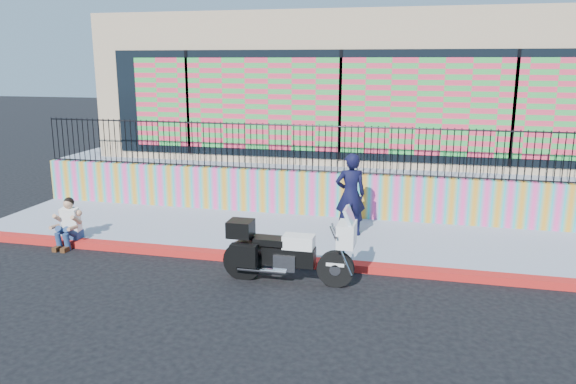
% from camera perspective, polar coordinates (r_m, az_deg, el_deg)
% --- Properties ---
extents(ground, '(90.00, 90.00, 0.00)m').
position_cam_1_polar(ground, '(11.24, 1.90, -7.52)').
color(ground, black).
rests_on(ground, ground).
extents(red_curb, '(16.00, 0.30, 0.15)m').
position_cam_1_polar(red_curb, '(11.22, 1.90, -7.16)').
color(red_curb, '#B50C22').
rests_on(red_curb, ground).
extents(sidewalk, '(16.00, 3.00, 0.15)m').
position_cam_1_polar(sidewalk, '(12.75, 3.42, -4.64)').
color(sidewalk, '#97A0B5').
rests_on(sidewalk, ground).
extents(mural_wall, '(16.00, 0.20, 1.10)m').
position_cam_1_polar(mural_wall, '(14.10, 4.61, -0.27)').
color(mural_wall, '#FE429A').
rests_on(mural_wall, sidewalk).
extents(metal_fence, '(15.80, 0.04, 1.20)m').
position_cam_1_polar(metal_fence, '(13.88, 4.70, 4.35)').
color(metal_fence, black).
rests_on(metal_fence, mural_wall).
extents(elevated_platform, '(16.00, 10.00, 1.25)m').
position_cam_1_polar(elevated_platform, '(19.07, 7.04, 2.99)').
color(elevated_platform, '#97A0B5').
rests_on(elevated_platform, ground).
extents(storefront_building, '(14.00, 8.06, 4.00)m').
position_cam_1_polar(storefront_building, '(18.57, 7.19, 10.87)').
color(storefront_building, tan).
rests_on(storefront_building, elevated_platform).
extents(police_motorcycle, '(2.40, 0.79, 1.49)m').
position_cam_1_polar(police_motorcycle, '(10.26, -0.17, -5.87)').
color(police_motorcycle, black).
rests_on(police_motorcycle, ground).
extents(police_officer, '(0.79, 0.64, 1.86)m').
position_cam_1_polar(police_officer, '(12.51, 6.36, -0.26)').
color(police_officer, black).
rests_on(police_officer, sidewalk).
extents(seated_man, '(0.54, 0.71, 1.06)m').
position_cam_1_polar(seated_man, '(13.09, -21.52, -3.37)').
color(seated_man, navy).
rests_on(seated_man, ground).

